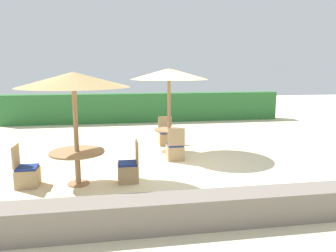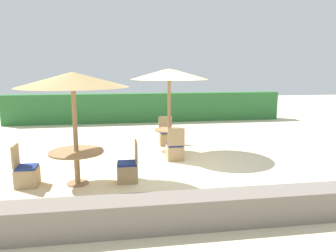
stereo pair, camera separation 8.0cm
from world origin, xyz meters
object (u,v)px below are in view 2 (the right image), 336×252
(patio_chair_front_left_east, at_px, (128,170))
(parasol_center, at_px, (169,74))
(parasol_front_left, at_px, (73,80))
(round_table_front_left, at_px, (77,157))
(patio_chair_center_north, at_px, (166,137))
(round_table_center, at_px, (169,135))
(patio_chair_center_south, at_px, (175,151))
(patio_chair_front_left_west, at_px, (26,174))

(patio_chair_front_left_east, height_order, parasol_center, parasol_center)
(parasol_front_left, xyz_separation_m, parasol_center, (2.46, 2.46, 0.07))
(round_table_front_left, bearing_deg, parasol_center, 44.96)
(parasol_front_left, bearing_deg, patio_chair_front_left_east, 0.10)
(parasol_front_left, relative_size, patio_chair_center_north, 2.65)
(round_table_center, relative_size, patio_chair_center_south, 0.97)
(patio_chair_front_left_east, bearing_deg, round_table_front_left, 90.10)
(patio_chair_front_left_east, height_order, round_table_center, patio_chair_front_left_east)
(patio_chair_front_left_west, xyz_separation_m, patio_chair_center_south, (3.57, 1.52, 0.00))
(patio_chair_front_left_west, bearing_deg, parasol_front_left, 87.31)
(parasol_front_left, height_order, round_table_front_left, parasol_front_left)
(round_table_front_left, relative_size, round_table_center, 1.32)
(round_table_front_left, xyz_separation_m, patio_chair_center_north, (2.52, 3.44, -0.35))
(patio_chair_front_left_east, xyz_separation_m, patio_chair_front_left_west, (-2.20, 0.05, 0.00))
(patio_chair_front_left_west, xyz_separation_m, patio_chair_center_north, (3.61, 3.38, 0.00))
(patio_chair_center_south, bearing_deg, parasol_center, 91.26)
(round_table_center, bearing_deg, parasol_front_left, -135.04)
(parasol_front_left, relative_size, round_table_center, 2.73)
(patio_chair_front_left_east, height_order, patio_chair_center_north, same)
(parasol_front_left, bearing_deg, patio_chair_front_left_west, 177.31)
(patio_chair_front_left_east, xyz_separation_m, parasol_center, (1.35, 2.46, 2.10))
(parasol_center, distance_m, patio_chair_center_south, 2.28)
(round_table_center, bearing_deg, parasol_center, -63.43)
(parasol_front_left, distance_m, patio_chair_center_south, 3.57)
(parasol_front_left, distance_m, round_table_front_left, 1.68)
(patio_chair_center_south, relative_size, patio_chair_center_north, 1.00)
(parasol_center, bearing_deg, patio_chair_center_south, -88.74)
(patio_chair_front_left_west, bearing_deg, patio_chair_front_left_east, 88.72)
(round_table_front_left, bearing_deg, patio_chair_front_left_east, 0.10)
(patio_chair_front_left_east, xyz_separation_m, round_table_center, (1.35, 2.46, 0.26))
(parasol_center, height_order, patio_chair_center_north, parasol_center)
(parasol_center, distance_m, patio_chair_center_north, 2.31)
(round_table_front_left, distance_m, patio_chair_center_north, 4.27)
(patio_chair_center_north, bearing_deg, round_table_front_left, 53.75)
(patio_chair_front_left_west, distance_m, patio_chair_center_south, 3.88)
(parasol_center, bearing_deg, parasol_front_left, -135.04)
(round_table_front_left, relative_size, parasol_center, 0.47)
(round_table_front_left, xyz_separation_m, patio_chair_front_left_east, (1.11, 0.00, -0.35))
(round_table_front_left, bearing_deg, patio_chair_center_south, 32.36)
(round_table_front_left, xyz_separation_m, round_table_center, (2.46, 2.46, -0.09))
(parasol_center, distance_m, round_table_center, 1.83)
(parasol_front_left, relative_size, patio_chair_front_left_east, 2.65)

